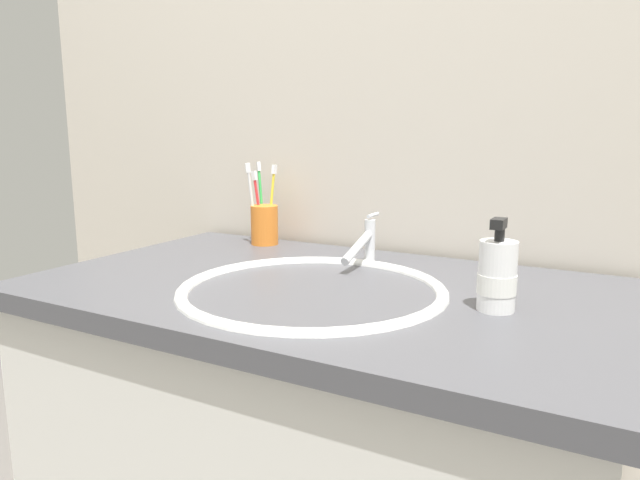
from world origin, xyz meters
TOP-DOWN VIEW (x-y plane):
  - tiled_wall_back at (0.00, 0.38)m, footprint 2.31×0.04m
  - vanity_counter at (0.00, 0.00)m, footprint 1.11×0.68m
  - sink_basin at (0.01, -0.06)m, footprint 0.49×0.49m
  - faucet at (0.01, 0.17)m, footprint 0.02×0.17m
  - toothbrush_cup at (-0.31, 0.27)m, footprint 0.07×0.07m
  - toothbrush_white at (-0.34, 0.25)m, footprint 0.03×0.03m
  - toothbrush_green at (-0.34, 0.30)m, footprint 0.05×0.04m
  - toothbrush_red at (-0.33, 0.27)m, footprint 0.04×0.01m
  - toothbrush_yellow at (-0.31, 0.30)m, footprint 0.01×0.04m
  - soap_dispenser at (0.33, -0.01)m, footprint 0.06×0.06m

SIDE VIEW (x-z plane):
  - vanity_counter at x=0.00m, z-range 0.00..0.83m
  - sink_basin at x=0.01m, z-range 0.75..0.85m
  - toothbrush_cup at x=-0.31m, z-range 0.83..0.93m
  - faucet at x=0.01m, z-range 0.83..0.94m
  - soap_dispenser at x=0.33m, z-range 0.81..0.97m
  - toothbrush_red at x=-0.33m, z-range 0.85..1.03m
  - toothbrush_yellow at x=-0.31m, z-range 0.85..1.05m
  - toothbrush_green at x=-0.34m, z-range 0.85..1.05m
  - toothbrush_white at x=-0.34m, z-range 0.85..1.05m
  - tiled_wall_back at x=0.00m, z-range 0.00..2.40m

